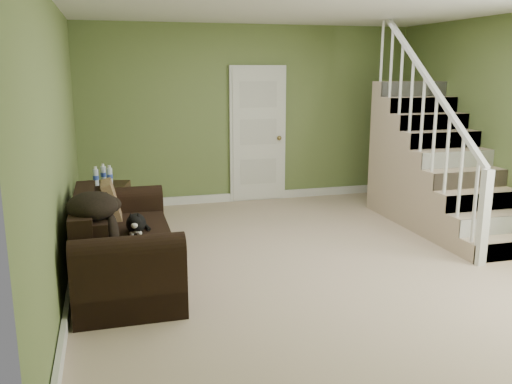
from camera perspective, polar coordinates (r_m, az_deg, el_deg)
floor at (r=5.84m, az=6.39°, el=-6.96°), size 5.00×5.50×0.01m
ceiling at (r=5.53m, az=7.10°, el=19.27°), size 5.00×5.50×0.01m
wall_back at (r=8.14m, az=-0.57°, el=8.14°), size 5.00×0.04×2.60m
wall_front at (r=3.20m, az=25.38°, el=-0.61°), size 5.00×0.04×2.60m
wall_left at (r=5.16m, az=-20.08°, el=4.57°), size 0.04×5.50×2.60m
baseboard_back at (r=8.31m, az=-0.50°, el=-0.43°), size 5.00×0.04×0.12m
baseboard_left at (r=5.46m, az=-18.75°, el=-8.37°), size 0.04×5.50×0.12m
baseboard_right at (r=7.09m, az=25.37°, el=-4.08°), size 0.04×5.50×0.12m
door at (r=8.16m, az=0.20°, el=6.07°), size 0.86×0.12×2.02m
staircase at (r=7.42m, az=18.19°, el=1.88°), size 1.00×2.51×2.82m
sofa at (r=5.33m, az=-14.07°, el=-5.70°), size 0.89×2.07×0.82m
side_table at (r=6.74m, az=-15.57°, el=-1.79°), size 0.63×0.63×0.86m
cat at (r=5.28m, az=-12.49°, el=-3.25°), size 0.23×0.50×0.24m
banana at (r=4.92m, az=-11.40°, el=-5.18°), size 0.06×0.20×0.06m
throw_pillow at (r=5.87m, az=-14.95°, el=-0.90°), size 0.21×0.42×0.43m
throw_blanket at (r=4.75m, az=-16.87°, el=-1.42°), size 0.47×0.59×0.23m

